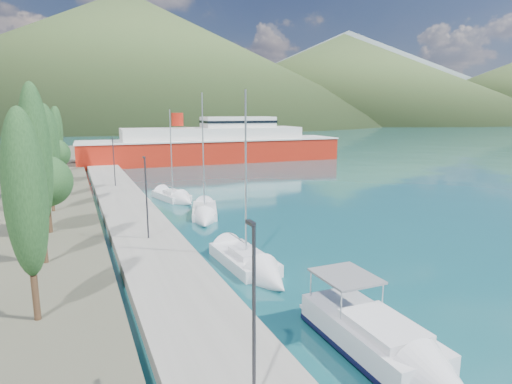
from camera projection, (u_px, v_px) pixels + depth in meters
name	position (u px, v px, depth m)	size (l,w,h in m)	color
ground	(120.00, 144.00, 131.58)	(1400.00, 1400.00, 0.00)	#154F57
quay	(128.00, 208.00, 43.25)	(5.00, 88.00, 0.80)	gray
hills_far	(178.00, 64.00, 620.79)	(1480.00, 900.00, 180.00)	slate
hills_near	(198.00, 67.00, 388.26)	(1010.00, 520.00, 115.00)	#3E542A
tree_row	(51.00, 152.00, 44.33)	(3.97, 63.81, 11.14)	#47301E
lamp_posts	(143.00, 191.00, 32.58)	(0.15, 45.19, 6.06)	#2D2D33
motor_cruiser	(396.00, 358.00, 16.75)	(2.83, 9.58, 3.53)	black
sailboat_near	(258.00, 270.00, 26.66)	(3.00, 8.76, 12.41)	silver
sailboat_mid	(205.00, 216.00, 40.37)	(4.71, 9.12, 12.70)	silver
sailboat_far	(179.00, 199.00, 48.20)	(4.16, 7.99, 11.21)	silver
ferry	(214.00, 146.00, 85.97)	(51.94, 12.87, 10.24)	#B31E0F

